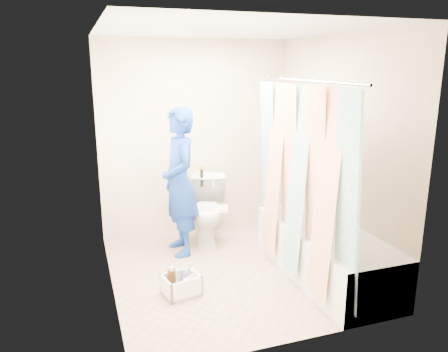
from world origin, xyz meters
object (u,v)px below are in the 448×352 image
object	(u,v)px
cleaning_caddy	(182,285)
toilet	(208,211)
plumber	(180,182)
bathtub	(325,252)

from	to	relation	value
cleaning_caddy	toilet	bearing A→B (deg)	50.19
toilet	plumber	bearing A→B (deg)	-133.05
plumber	cleaning_caddy	world-z (taller)	plumber
bathtub	toilet	bearing A→B (deg)	123.79
toilet	plumber	world-z (taller)	plumber
toilet	plumber	distance (m)	0.62
toilet	cleaning_caddy	distance (m)	1.33
bathtub	plumber	bearing A→B (deg)	139.14
toilet	bathtub	bearing A→B (deg)	-36.66
toilet	cleaning_caddy	xyz separation A→B (m)	(-0.60, -1.15, -0.30)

